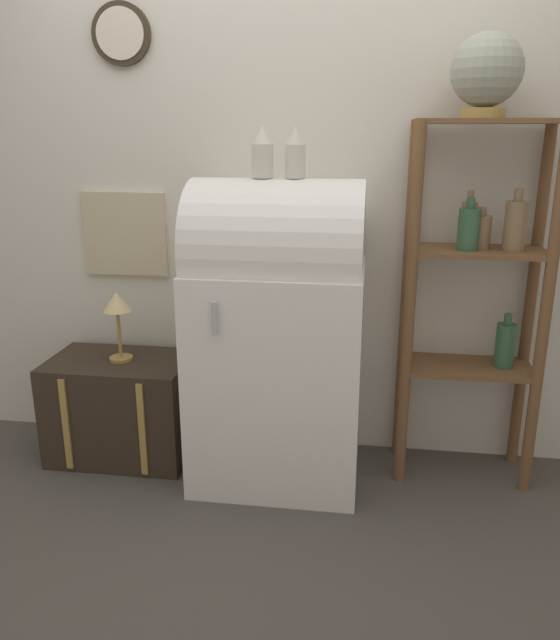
% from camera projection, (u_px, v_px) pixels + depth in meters
% --- Properties ---
extents(ground_plane, '(12.00, 12.00, 0.00)m').
position_uv_depth(ground_plane, '(270.00, 499.00, 2.73)').
color(ground_plane, '#4C4742').
extents(wall_back, '(7.00, 0.09, 2.70)m').
position_uv_depth(wall_back, '(287.00, 175.00, 2.88)').
color(wall_back, silver).
rests_on(wall_back, ground_plane).
extents(refrigerator, '(0.74, 0.64, 1.36)m').
position_uv_depth(refrigerator, '(278.00, 331.00, 2.76)').
color(refrigerator, white).
rests_on(refrigerator, ground_plane).
extents(suitcase_trunk, '(0.67, 0.44, 0.50)m').
position_uv_depth(suitcase_trunk, '(122.00, 407.00, 3.05)').
color(suitcase_trunk, '#33281E').
rests_on(suitcase_trunk, ground_plane).
extents(shelf_unit, '(0.60, 0.31, 1.59)m').
position_uv_depth(shelf_unit, '(477.00, 280.00, 2.70)').
color(shelf_unit, brown).
rests_on(shelf_unit, ground_plane).
extents(globe, '(0.28, 0.28, 0.32)m').
position_uv_depth(globe, '(487.00, 72.00, 2.43)').
color(globe, '#AD8942').
rests_on(globe, shelf_unit).
extents(vase_left, '(0.09, 0.09, 0.21)m').
position_uv_depth(vase_left, '(262.00, 154.00, 2.55)').
color(vase_left, beige).
rests_on(vase_left, refrigerator).
extents(vase_center, '(0.08, 0.08, 0.21)m').
position_uv_depth(vase_center, '(295.00, 154.00, 2.53)').
color(vase_center, beige).
rests_on(vase_center, refrigerator).
extents(desk_lamp, '(0.13, 0.13, 0.33)m').
position_uv_depth(desk_lamp, '(117.00, 309.00, 2.90)').
color(desk_lamp, '#AD8942').
rests_on(desk_lamp, suitcase_trunk).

